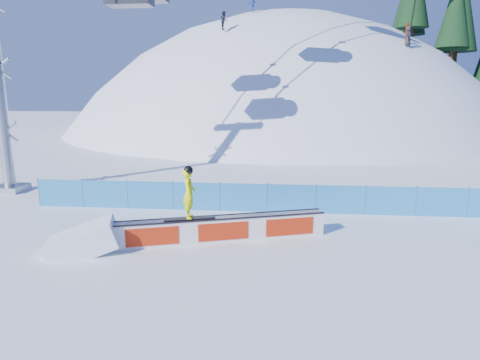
{
  "coord_description": "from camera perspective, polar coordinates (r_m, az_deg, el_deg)",
  "views": [
    {
      "loc": [
        -0.5,
        -12.77,
        5.09
      ],
      "look_at": [
        -2.01,
        3.14,
        1.64
      ],
      "focal_mm": 32.0,
      "sensor_mm": 36.0,
      "label": 1
    }
  ],
  "objects": [
    {
      "name": "snowboarder",
      "position": [
        14.07,
        -6.83,
        -1.73
      ],
      "size": [
        1.71,
        0.82,
        1.78
      ],
      "rotation": [
        0.0,
        0.0,
        1.73
      ],
      "color": "black",
      "rests_on": "rail_box"
    },
    {
      "name": "snow_ramp",
      "position": [
        14.67,
        -20.07,
        -8.91
      ],
      "size": [
        2.59,
        2.04,
        1.41
      ],
      "primitive_type": null,
      "rotation": [
        0.0,
        -0.31,
        0.31
      ],
      "color": "white",
      "rests_on": "ground"
    },
    {
      "name": "rail_box",
      "position": [
        14.57,
        -2.39,
        -6.52
      ],
      "size": [
        6.97,
        2.68,
        0.86
      ],
      "rotation": [
        0.0,
        0.0,
        0.31
      ],
      "color": "silver",
      "rests_on": "ground"
    },
    {
      "name": "safety_fence",
      "position": [
        17.85,
        6.85,
        -2.49
      ],
      "size": [
        22.05,
        0.05,
        1.3
      ],
      "color": "#2174B8",
      "rests_on": "ground"
    },
    {
      "name": "ground",
      "position": [
        13.75,
        7.21,
        -9.65
      ],
      "size": [
        160.0,
        160.0,
        0.0
      ],
      "primitive_type": "plane",
      "color": "white",
      "rests_on": "ground"
    },
    {
      "name": "snow_hill",
      "position": [
        59.44,
        5.58,
        -10.76
      ],
      "size": [
        64.0,
        64.0,
        64.0
      ],
      "color": "white",
      "rests_on": "ground"
    },
    {
      "name": "distant_skiers",
      "position": [
        43.78,
        8.76,
        20.39
      ],
      "size": [
        17.28,
        7.62,
        5.82
      ],
      "color": "black",
      "rests_on": "ground"
    }
  ]
}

